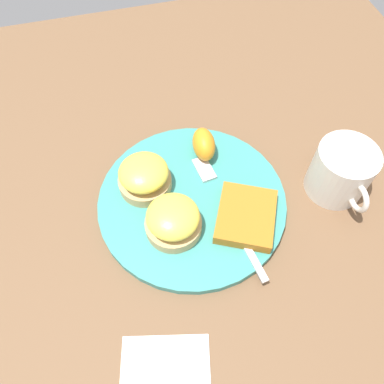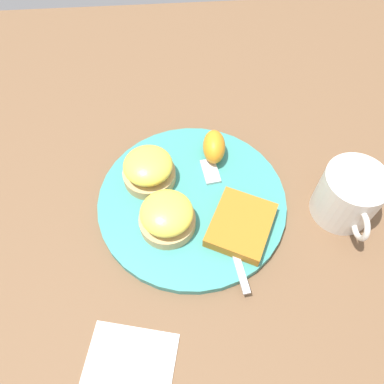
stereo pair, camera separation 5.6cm
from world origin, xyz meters
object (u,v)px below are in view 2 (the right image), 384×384
object	(u,v)px
hashbrown_patty	(241,225)
orange_wedge	(214,147)
fork	(222,211)
sandwich_benedict_right	(167,216)
sandwich_benedict_left	(149,169)
cup	(348,196)

from	to	relation	value
hashbrown_patty	orange_wedge	size ratio (longest dim) A/B	1.61
fork	sandwich_benedict_right	bearing A→B (deg)	-78.89
sandwich_benedict_left	orange_wedge	world-z (taller)	sandwich_benedict_left
sandwich_benedict_right	fork	bearing A→B (deg)	101.11
sandwich_benedict_right	orange_wedge	size ratio (longest dim) A/B	1.37
hashbrown_patty	sandwich_benedict_right	bearing A→B (deg)	-97.32
fork	sandwich_benedict_left	bearing A→B (deg)	-122.40
orange_wedge	hashbrown_patty	bearing A→B (deg)	10.36
sandwich_benedict_right	sandwich_benedict_left	bearing A→B (deg)	-163.52
fork	cup	world-z (taller)	cup
cup	hashbrown_patty	bearing A→B (deg)	-80.66
orange_wedge	sandwich_benedict_left	bearing A→B (deg)	-69.42
orange_wedge	cup	xyz separation A→B (m)	(0.11, 0.18, 0.01)
sandwich_benedict_right	fork	size ratio (longest dim) A/B	0.36
fork	cup	size ratio (longest dim) A/B	1.90
sandwich_benedict_left	hashbrown_patty	xyz separation A→B (m)	(0.10, 0.13, -0.02)
sandwich_benedict_left	orange_wedge	size ratio (longest dim) A/B	1.37
sandwich_benedict_right	hashbrown_patty	distance (m)	0.11
fork	cup	bearing A→B (deg)	88.90
orange_wedge	fork	distance (m)	0.11
sandwich_benedict_right	hashbrown_patty	xyz separation A→B (m)	(0.01, 0.11, -0.02)
fork	cup	xyz separation A→B (m)	(0.00, 0.18, 0.03)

